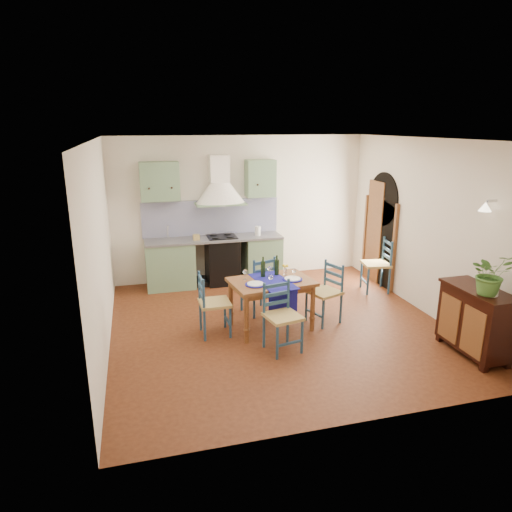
# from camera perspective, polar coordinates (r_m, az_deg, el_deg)

# --- Properties ---
(floor) EXTENTS (5.00, 5.00, 0.00)m
(floor) POSITION_cam_1_polar(r_m,az_deg,el_deg) (7.15, 2.79, -8.66)
(floor) COLOR #401B0D
(floor) RESTS_ON ground
(back_wall) EXTENTS (5.00, 0.96, 2.80)m
(back_wall) POSITION_cam_1_polar(r_m,az_deg,el_deg) (8.82, -4.56, 3.34)
(back_wall) COLOR silver
(back_wall) RESTS_ON ground
(right_wall) EXTENTS (0.26, 5.00, 2.80)m
(right_wall) POSITION_cam_1_polar(r_m,az_deg,el_deg) (8.04, 19.53, 3.29)
(right_wall) COLOR silver
(right_wall) RESTS_ON ground
(left_wall) EXTENTS (0.04, 5.00, 2.80)m
(left_wall) POSITION_cam_1_polar(r_m,az_deg,el_deg) (6.40, -18.89, 0.79)
(left_wall) COLOR silver
(left_wall) RESTS_ON ground
(ceiling) EXTENTS (5.00, 5.00, 0.01)m
(ceiling) POSITION_cam_1_polar(r_m,az_deg,el_deg) (6.49, 3.14, 14.42)
(ceiling) COLOR white
(ceiling) RESTS_ON back_wall
(dining_table) EXTENTS (1.29, 1.00, 1.08)m
(dining_table) POSITION_cam_1_polar(r_m,az_deg,el_deg) (6.82, 1.98, -3.77)
(dining_table) COLOR brown
(dining_table) RESTS_ON ground
(chair_near) EXTENTS (0.52, 0.52, 0.95)m
(chair_near) POSITION_cam_1_polar(r_m,az_deg,el_deg) (6.25, 3.24, -7.53)
(chair_near) COLOR navy
(chair_near) RESTS_ON ground
(chair_far) EXTENTS (0.57, 0.57, 0.97)m
(chair_far) POSITION_cam_1_polar(r_m,az_deg,el_deg) (7.43, 0.36, -3.48)
(chair_far) COLOR navy
(chair_far) RESTS_ON ground
(chair_left) EXTENTS (0.44, 0.44, 0.94)m
(chair_left) POSITION_cam_1_polar(r_m,az_deg,el_deg) (6.70, -5.46, -5.96)
(chair_left) COLOR navy
(chair_left) RESTS_ON ground
(chair_right) EXTENTS (0.57, 0.57, 0.95)m
(chair_right) POSITION_cam_1_polar(r_m,az_deg,el_deg) (7.18, 8.70, -4.49)
(chair_right) COLOR navy
(chair_right) RESTS_ON ground
(chair_spare) EXTENTS (0.54, 0.54, 0.99)m
(chair_spare) POSITION_cam_1_polar(r_m,az_deg,el_deg) (8.69, 14.98, -1.03)
(chair_spare) COLOR navy
(chair_spare) RESTS_ON ground
(sideboard) EXTENTS (0.50, 1.05, 0.94)m
(sideboard) POSITION_cam_1_polar(r_m,az_deg,el_deg) (6.78, 25.76, -7.10)
(sideboard) COLOR black
(sideboard) RESTS_ON ground
(potted_plant) EXTENTS (0.52, 0.46, 0.55)m
(potted_plant) POSITION_cam_1_polar(r_m,az_deg,el_deg) (6.39, 27.28, -1.99)
(potted_plant) COLOR #42742F
(potted_plant) RESTS_ON sideboard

